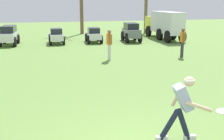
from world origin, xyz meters
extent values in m
cylinder|color=#191E38|center=(1.03, 0.71, 0.36)|extent=(0.37, 0.18, 0.72)
cube|color=silver|center=(1.19, 0.68, 0.05)|extent=(0.27, 0.14, 0.10)
cylinder|color=#191E38|center=(0.73, 0.76, 0.36)|extent=(0.45, 0.19, 0.69)
cube|color=silver|center=(0.58, 0.79, 0.05)|extent=(0.27, 0.14, 0.10)
cube|color=#9EA3D1|center=(0.99, 0.71, 0.96)|extent=(0.46, 0.41, 0.57)
sphere|color=beige|center=(1.10, 0.69, 1.30)|extent=(0.24, 0.24, 0.21)
cylinder|color=white|center=(1.10, 0.69, 1.33)|extent=(0.25, 0.25, 0.03)
cylinder|color=beige|center=(1.23, 0.49, 0.82)|extent=(0.58, 0.18, 0.27)
cylinder|color=beige|center=(0.97, 0.92, 0.94)|extent=(0.29, 0.13, 0.49)
cylinder|color=white|center=(1.73, 0.38, 0.71)|extent=(0.27, 0.27, 0.06)
cylinder|color=#33333D|center=(5.69, 9.22, 0.41)|extent=(0.13, 0.13, 0.82)
cylinder|color=#33333D|center=(5.73, 9.39, 0.41)|extent=(0.13, 0.13, 0.82)
cube|color=orange|center=(5.71, 9.31, 1.09)|extent=(0.26, 0.37, 0.54)
cylinder|color=brown|center=(5.67, 9.10, 1.10)|extent=(0.09, 0.09, 0.52)
cylinder|color=brown|center=(5.75, 9.51, 1.10)|extent=(0.09, 0.09, 0.52)
sphere|color=brown|center=(5.71, 9.31, 1.46)|extent=(0.24, 0.24, 0.20)
cylinder|color=silver|center=(1.67, 9.37, 0.41)|extent=(0.11, 0.11, 0.82)
cylinder|color=silver|center=(1.66, 9.55, 0.41)|extent=(0.11, 0.11, 0.82)
cube|color=orange|center=(1.66, 9.46, 1.09)|extent=(0.21, 0.35, 0.54)
cylinder|color=#936B4C|center=(1.67, 9.25, 1.10)|extent=(0.07, 0.07, 0.52)
cylinder|color=#936B4C|center=(1.65, 9.67, 1.10)|extent=(0.07, 0.07, 0.52)
sphere|color=#936B4C|center=(1.66, 9.46, 1.46)|extent=(0.21, 0.21, 0.20)
cube|color=silver|center=(-3.74, 16.37, 0.60)|extent=(1.13, 2.46, 0.55)
cube|color=#1E232B|center=(-3.73, 16.52, 1.11)|extent=(0.97, 1.86, 0.46)
cylinder|color=black|center=(-4.16, 17.24, 0.33)|extent=(0.23, 0.67, 0.66)
cylinder|color=black|center=(-3.20, 17.17, 0.33)|extent=(0.23, 0.67, 0.66)
cylinder|color=black|center=(-4.28, 15.57, 0.33)|extent=(0.23, 0.67, 0.66)
cylinder|color=black|center=(-3.32, 15.50, 0.33)|extent=(0.23, 0.67, 0.66)
cube|color=silver|center=(-0.51, 16.29, 0.51)|extent=(0.96, 2.23, 0.42)
cube|color=#1E232B|center=(-0.51, 16.19, 0.91)|extent=(0.82, 1.12, 0.38)
cylinder|color=black|center=(-0.94, 17.07, 0.30)|extent=(0.20, 0.60, 0.60)
cylinder|color=black|center=(-0.04, 17.05, 0.30)|extent=(0.20, 0.60, 0.60)
cylinder|color=black|center=(-0.98, 15.53, 0.30)|extent=(0.20, 0.60, 0.60)
cylinder|color=black|center=(-0.08, 15.51, 0.30)|extent=(0.20, 0.60, 0.60)
cube|color=silver|center=(2.21, 16.22, 0.51)|extent=(1.04, 2.25, 0.42)
cube|color=#1E232B|center=(2.20, 16.12, 0.91)|extent=(0.86, 1.15, 0.38)
cylinder|color=black|center=(1.81, 17.02, 0.30)|extent=(0.22, 0.61, 0.60)
cylinder|color=black|center=(2.71, 16.96, 0.30)|extent=(0.22, 0.61, 0.60)
cylinder|color=black|center=(1.71, 15.48, 0.30)|extent=(0.22, 0.61, 0.60)
cylinder|color=black|center=(2.61, 15.43, 0.30)|extent=(0.22, 0.61, 0.60)
cube|color=slate|center=(5.06, 15.95, 0.66)|extent=(1.21, 2.44, 0.60)
cube|color=#1E232B|center=(5.06, 16.00, 1.18)|extent=(1.02, 1.63, 0.44)
cylinder|color=black|center=(4.65, 16.77, 0.36)|extent=(0.25, 0.73, 0.72)
cylinder|color=black|center=(5.63, 16.67, 0.36)|extent=(0.25, 0.73, 0.72)
cylinder|color=black|center=(4.49, 15.22, 0.36)|extent=(0.25, 0.73, 0.72)
cylinder|color=black|center=(5.47, 15.12, 0.36)|extent=(0.25, 0.73, 0.72)
cube|color=yellow|center=(8.24, 19.11, 1.12)|extent=(1.14, 1.75, 1.15)
cube|color=white|center=(8.08, 16.16, 1.38)|extent=(1.37, 4.25, 1.65)
cylinder|color=black|center=(7.65, 18.80, 0.45)|extent=(0.29, 0.91, 0.90)
cylinder|color=black|center=(8.79, 18.74, 0.45)|extent=(0.29, 0.91, 0.90)
cylinder|color=black|center=(7.51, 16.19, 0.45)|extent=(0.29, 0.91, 0.90)
cylinder|color=black|center=(8.66, 16.13, 0.45)|extent=(0.29, 0.91, 0.90)
cylinder|color=black|center=(7.42, 14.54, 0.45)|extent=(0.29, 0.91, 0.90)
cylinder|color=black|center=(8.57, 14.48, 0.45)|extent=(0.29, 0.91, 0.90)
cylinder|color=brown|center=(8.30, 21.18, 2.78)|extent=(0.30, 0.30, 5.57)
camera|label=1|loc=(-1.88, -4.26, 2.88)|focal=45.00mm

